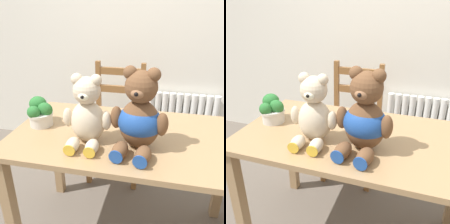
# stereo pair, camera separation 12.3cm
# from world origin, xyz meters

# --- Properties ---
(wall_back) EXTENTS (8.00, 0.04, 2.60)m
(wall_back) POSITION_xyz_m (0.00, 1.56, 1.30)
(wall_back) COLOR silver
(wall_back) RESTS_ON ground_plane
(radiator) EXTENTS (0.68, 0.10, 0.64)m
(radiator) POSITION_xyz_m (0.35, 1.49, 0.29)
(radiator) COLOR white
(radiator) RESTS_ON ground_plane
(dining_table) EXTENTS (1.30, 0.72, 0.77)m
(dining_table) POSITION_xyz_m (0.00, 0.36, 0.65)
(dining_table) COLOR #9E7A51
(dining_table) RESTS_ON ground_plane
(wooden_chair_behind) EXTENTS (0.43, 0.40, 0.99)m
(wooden_chair_behind) POSITION_xyz_m (-0.21, 1.06, 0.47)
(wooden_chair_behind) COLOR brown
(wooden_chair_behind) RESTS_ON ground_plane
(teddy_bear_left) EXTENTS (0.25, 0.25, 0.36)m
(teddy_bear_left) POSITION_xyz_m (-0.20, 0.24, 0.93)
(teddy_bear_left) COLOR beige
(teddy_bear_left) RESTS_ON dining_table
(teddy_bear_right) EXTENTS (0.29, 0.31, 0.41)m
(teddy_bear_right) POSITION_xyz_m (0.06, 0.25, 0.94)
(teddy_bear_right) COLOR brown
(teddy_bear_right) RESTS_ON dining_table
(potted_plant) EXTENTS (0.16, 0.17, 0.16)m
(potted_plant) POSITION_xyz_m (-0.53, 0.37, 0.85)
(potted_plant) COLOR beige
(potted_plant) RESTS_ON dining_table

